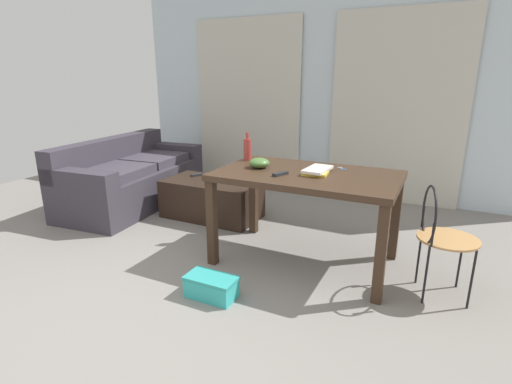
# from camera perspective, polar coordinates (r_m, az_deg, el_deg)

# --- Properties ---
(ground_plane) EXTENTS (8.29, 8.29, 0.00)m
(ground_plane) POSITION_cam_1_polar(r_m,az_deg,el_deg) (3.60, -2.10, -8.14)
(ground_plane) COLOR gray
(wall_back) EXTENTS (5.16, 0.10, 2.64)m
(wall_back) POSITION_cam_1_polar(r_m,az_deg,el_deg) (5.24, 9.14, 14.45)
(wall_back) COLOR silver
(wall_back) RESTS_ON ground
(curtains) EXTENTS (3.53, 0.03, 2.24)m
(curtains) POSITION_cam_1_polar(r_m,az_deg,el_deg) (5.17, 8.75, 12.21)
(curtains) COLOR beige
(curtains) RESTS_ON ground
(couch) EXTENTS (1.01, 1.94, 0.79)m
(couch) POSITION_cam_1_polar(r_m,az_deg,el_deg) (4.95, -17.77, 1.89)
(couch) COLOR #38333D
(couch) RESTS_ON ground
(coffee_table) EXTENTS (1.03, 0.57, 0.41)m
(coffee_table) POSITION_cam_1_polar(r_m,az_deg,el_deg) (4.31, -6.46, -1.00)
(coffee_table) COLOR black
(coffee_table) RESTS_ON ground
(craft_table) EXTENTS (1.43, 0.86, 0.77)m
(craft_table) POSITION_cam_1_polar(r_m,az_deg,el_deg) (3.15, 7.41, 1.11)
(craft_table) COLOR #382619
(craft_table) RESTS_ON ground
(wire_chair) EXTENTS (0.41, 0.43, 0.81)m
(wire_chair) POSITION_cam_1_polar(r_m,az_deg,el_deg) (2.96, 25.16, -4.99)
(wire_chair) COLOR #B7844C
(wire_chair) RESTS_ON ground
(bottle_near) EXTENTS (0.07, 0.07, 0.25)m
(bottle_near) POSITION_cam_1_polar(r_m,az_deg,el_deg) (3.54, -1.27, 6.29)
(bottle_near) COLOR #99332D
(bottle_near) RESTS_ON craft_table
(bowl) EXTENTS (0.17, 0.17, 0.08)m
(bowl) POSITION_cam_1_polar(r_m,az_deg,el_deg) (3.26, 0.46, 4.28)
(bowl) COLOR #477033
(bowl) RESTS_ON craft_table
(book_stack) EXTENTS (0.21, 0.31, 0.04)m
(book_stack) POSITION_cam_1_polar(r_m,az_deg,el_deg) (3.11, 8.88, 3.09)
(book_stack) COLOR gold
(book_stack) RESTS_ON craft_table
(tv_remote_on_table) EXTENTS (0.09, 0.15, 0.02)m
(tv_remote_on_table) POSITION_cam_1_polar(r_m,az_deg,el_deg) (3.02, 3.58, 2.68)
(tv_remote_on_table) COLOR #232326
(tv_remote_on_table) RESTS_ON craft_table
(scissors) EXTENTS (0.09, 0.10, 0.00)m
(scissors) POSITION_cam_1_polar(r_m,az_deg,el_deg) (3.30, 12.54, 3.33)
(scissors) COLOR #9EA0A5
(scissors) RESTS_ON craft_table
(tv_remote_primary) EXTENTS (0.12, 0.15, 0.02)m
(tv_remote_primary) POSITION_cam_1_polar(r_m,az_deg,el_deg) (4.48, -8.56, 2.51)
(tv_remote_primary) COLOR #232326
(tv_remote_primary) RESTS_ON coffee_table
(shoebox) EXTENTS (0.36, 0.20, 0.16)m
(shoebox) POSITION_cam_1_polar(r_m,az_deg,el_deg) (2.85, -6.55, -13.59)
(shoebox) COLOR #33B2AD
(shoebox) RESTS_ON ground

